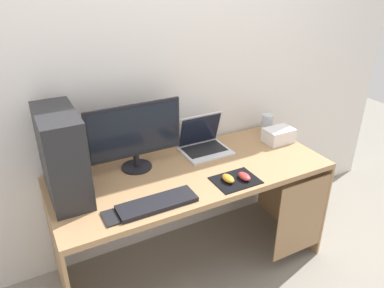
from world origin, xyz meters
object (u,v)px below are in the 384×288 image
Objects in this scene: pc_tower at (62,155)px; mouse_right at (244,176)px; laptop at (203,143)px; projector at (279,135)px; monitor at (135,135)px; mouse_left at (228,178)px; keyboard at (157,203)px; cell_phone at (110,218)px; speaker at (267,124)px.

pc_tower is 1.01m from mouse_right.
mouse_right is at bearing -86.65° from laptop.
projector is at bearing 31.25° from mouse_right.
mouse_left is at bearing -43.75° from monitor.
keyboard is (0.39, -0.32, -0.23)m from pc_tower.
mouse_right is 0.74× the size of cell_phone.
projector is (0.53, -0.13, 0.00)m from laptop.
keyboard is at bearing -164.03° from projector.
mouse_left is at bearing -144.53° from speaker.
pc_tower is 0.93m from laptop.
pc_tower reaches higher than laptop.
mouse_left is (-0.07, -0.41, -0.03)m from laptop.
projector is at bearing 15.97° from keyboard.
mouse_right is at bearing -0.52° from keyboard.
monitor reaches higher than keyboard.
keyboard is (-1.07, -0.46, -0.06)m from speaker.
monitor is 0.68m from mouse_right.
pc_tower is at bearing 160.47° from mouse_left.
monitor is 0.51m from laptop.
mouse_left reaches higher than cell_phone.
monitor is 1.04m from speaker.
projector is 1.09m from keyboard.
cell_phone is at bearing 179.32° from mouse_right.
projector is 0.48× the size of keyboard.
pc_tower is 2.41× the size of projector.
mouse_left is (0.45, 0.02, 0.01)m from keyboard.
mouse_left is (0.41, -0.39, -0.20)m from monitor.
cell_phone is (0.14, -0.31, -0.24)m from pc_tower.
keyboard is at bearing -39.38° from pc_tower.
speaker reaches higher than mouse_left.
mouse_left is at bearing 1.28° from cell_phone.
pc_tower is 0.55m from keyboard.
mouse_right reaches higher than cell_phone.
speaker is 0.76m from mouse_left.
monitor is at bearing -177.29° from speaker.
projector is (1.01, -0.11, -0.18)m from monitor.
cell_phone is (-0.79, 0.01, -0.02)m from mouse_right.
keyboard is 0.45m from mouse_left.
monitor reaches higher than mouse_left.
keyboard is 0.25m from cell_phone.
mouse_left is 0.10m from mouse_right.
mouse_right is (0.50, -0.42, -0.20)m from monitor.
projector is at bearing 12.84° from cell_phone.
laptop is 3.25× the size of mouse_left.
monitor is at bearing 136.25° from mouse_left.
keyboard is 4.38× the size of mouse_left.
projector is at bearing -0.68° from pc_tower.
speaker is 1.10× the size of cell_phone.
pc_tower reaches higher than keyboard.
mouse_right is (0.03, -0.44, -0.03)m from laptop.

